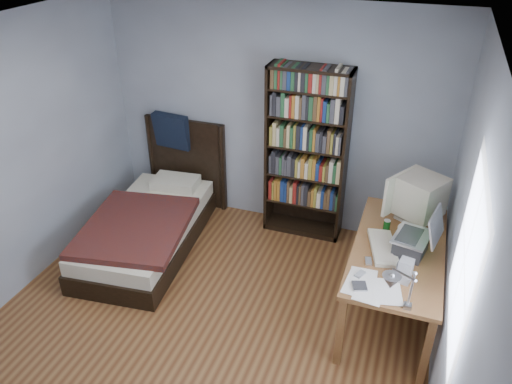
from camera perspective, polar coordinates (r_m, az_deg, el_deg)
room at (r=3.71m, az=-7.35°, el=-2.98°), size 4.20×4.24×2.50m
desk at (r=4.96m, az=15.98°, el=-6.33°), size 0.75×1.55×0.73m
crt_monitor at (r=4.71m, az=17.94°, el=-0.42°), size 0.56×0.51×0.46m
laptop at (r=4.33m, az=17.55°, el=-5.45°), size 0.41×0.40×0.43m
desk_lamp at (r=3.27m, az=15.56°, el=-10.09°), size 0.23×0.50×0.60m
keyboard at (r=4.36m, az=14.32°, el=-6.20°), size 0.33×0.54×0.05m
speaker at (r=4.02m, az=16.67°, el=-8.63°), size 0.12×0.12×0.20m
soda_can at (r=4.59m, az=14.71°, el=-3.75°), size 0.06×0.06×0.11m
mouse at (r=4.66m, az=16.32°, el=-3.91°), size 0.07×0.12×0.04m
phone_silver at (r=4.20m, az=12.72°, el=-7.71°), size 0.07×0.11×0.02m
phone_grey at (r=4.05m, az=11.79°, el=-9.18°), size 0.08×0.11×0.02m
external_drive at (r=3.93m, az=11.74°, el=-10.54°), size 0.13×0.13×0.02m
bookshelf at (r=5.34m, az=5.77°, el=4.29°), size 0.85×0.30×1.90m
bed at (r=5.56m, az=-11.92°, el=-3.37°), size 1.21×2.07×1.16m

